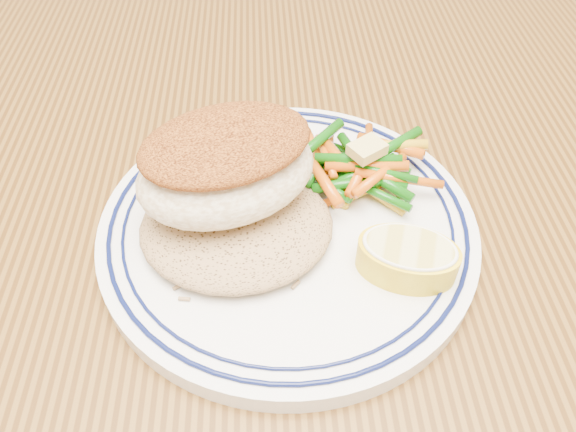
% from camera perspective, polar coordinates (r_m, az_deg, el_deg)
% --- Properties ---
extents(dining_table, '(1.50, 0.90, 0.75)m').
position_cam_1_polar(dining_table, '(0.45, -3.36, -14.03)').
color(dining_table, '#45290D').
rests_on(dining_table, ground).
extents(plate, '(0.25, 0.25, 0.02)m').
position_cam_1_polar(plate, '(0.38, -0.00, -1.07)').
color(plate, white).
rests_on(plate, dining_table).
extents(rice_pilaf, '(0.13, 0.11, 0.02)m').
position_cam_1_polar(rice_pilaf, '(0.36, -5.28, -0.62)').
color(rice_pilaf, '#95744A').
rests_on(rice_pilaf, plate).
extents(fish_fillet, '(0.14, 0.12, 0.06)m').
position_cam_1_polar(fish_fillet, '(0.35, -6.29, 5.15)').
color(fish_fillet, '#FAEECF').
rests_on(fish_fillet, rice_pilaf).
extents(vegetable_pile, '(0.11, 0.10, 0.03)m').
position_cam_1_polar(vegetable_pile, '(0.40, 7.29, 4.94)').
color(vegetable_pile, gold).
rests_on(vegetable_pile, plate).
extents(butter_pat, '(0.03, 0.03, 0.01)m').
position_cam_1_polar(butter_pat, '(0.39, 8.04, 6.74)').
color(butter_pat, '#D5C268').
rests_on(butter_pat, vegetable_pile).
extents(lemon_wedge, '(0.07, 0.07, 0.02)m').
position_cam_1_polar(lemon_wedge, '(0.35, 12.05, -4.07)').
color(lemon_wedge, yellow).
rests_on(lemon_wedge, plate).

